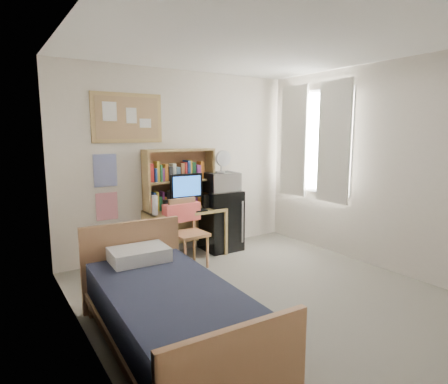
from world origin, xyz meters
TOP-DOWN VIEW (x-y plane):
  - floor at (0.00, 0.00)m, footprint 3.60×4.20m
  - ceiling at (0.00, 0.00)m, footprint 3.60×4.20m
  - wall_back at (0.00, 2.10)m, footprint 3.60×0.04m
  - wall_left at (-1.80, 0.00)m, footprint 0.04×4.20m
  - wall_right at (1.80, 0.00)m, footprint 0.04×4.20m
  - window_unit at (1.75, 1.20)m, footprint 0.10×1.40m
  - curtain_left at (1.72, 0.80)m, footprint 0.04×0.55m
  - curtain_right at (1.72, 1.60)m, footprint 0.04×0.55m
  - bulletin_board at (-0.78, 2.08)m, footprint 0.94×0.03m
  - poster_wave at (-1.10, 2.09)m, footprint 0.30×0.01m
  - poster_japan at (-1.10, 2.09)m, footprint 0.28×0.01m
  - desk at (-0.11, 1.80)m, footprint 1.09×0.55m
  - desk_chair at (-0.25, 1.40)m, footprint 0.46×0.46m
  - mini_fridge at (0.49, 1.82)m, footprint 0.53×0.53m
  - bed at (-1.28, -0.21)m, footprint 1.03×1.94m
  - hutch at (-0.11, 1.95)m, footprint 1.02×0.27m
  - monitor at (-0.11, 1.74)m, footprint 0.47×0.04m
  - keyboard at (-0.11, 1.60)m, footprint 0.43×0.14m
  - speaker_left at (-0.41, 1.74)m, footprint 0.07×0.07m
  - speaker_right at (0.19, 1.74)m, footprint 0.08×0.08m
  - water_bottle at (-0.59, 1.71)m, footprint 0.08×0.08m
  - hoodie at (-0.26, 1.60)m, footprint 0.51×0.18m
  - microwave at (0.49, 1.80)m, footprint 0.47×0.36m
  - desk_fan at (0.49, 1.80)m, footprint 0.23×0.23m
  - pillow at (-1.25, 0.54)m, footprint 0.55×0.39m

SIDE VIEW (x-z plane):
  - floor at x=0.00m, z-range -0.02..0.00m
  - bed at x=-1.28m, z-range 0.00..0.52m
  - desk at x=-0.11m, z-range 0.00..0.67m
  - mini_fridge at x=0.49m, z-range 0.00..0.89m
  - desk_chair at x=-0.25m, z-range 0.00..0.89m
  - pillow at x=-1.25m, z-range 0.52..0.65m
  - keyboard at x=-0.11m, z-range 0.67..0.70m
  - hoodie at x=-0.26m, z-range 0.57..0.81m
  - speaker_left at x=-0.41m, z-range 0.67..0.85m
  - speaker_right at x=0.19m, z-range 0.67..0.86m
  - poster_japan at x=-1.10m, z-range 0.60..0.96m
  - water_bottle at x=-0.59m, z-range 0.67..0.93m
  - monitor at x=-0.11m, z-range 0.67..1.18m
  - microwave at x=0.49m, z-range 0.89..1.16m
  - hutch at x=-0.11m, z-range 0.67..1.51m
  - poster_wave at x=-1.10m, z-range 1.04..1.46m
  - wall_back at x=0.00m, z-range 0.00..2.60m
  - wall_left at x=-1.80m, z-range 0.00..2.60m
  - wall_right at x=1.80m, z-range 0.00..2.60m
  - desk_fan at x=0.49m, z-range 1.16..1.44m
  - window_unit at x=1.75m, z-range 0.75..2.45m
  - curtain_left at x=1.72m, z-range 0.75..2.45m
  - curtain_right at x=1.72m, z-range 0.75..2.45m
  - bulletin_board at x=-0.78m, z-range 1.60..2.24m
  - ceiling at x=0.00m, z-range 2.59..2.61m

